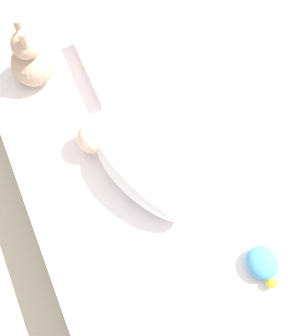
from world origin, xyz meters
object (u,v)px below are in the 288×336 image
(turtle_plush, at_px, (263,264))
(bunny_plush, at_px, (31,60))
(swaddled_baby, at_px, (135,173))
(pillow, at_px, (129,57))

(turtle_plush, bearing_deg, bunny_plush, -155.67)
(turtle_plush, bearing_deg, swaddled_baby, -149.05)
(pillow, xyz_separation_m, turtle_plush, (1.00, 0.10, -0.00))
(swaddled_baby, bearing_deg, pillow, -43.78)
(swaddled_baby, height_order, turtle_plush, swaddled_baby)
(pillow, bearing_deg, bunny_plush, -102.66)
(swaddled_baby, xyz_separation_m, bunny_plush, (-0.60, -0.20, 0.03))
(swaddled_baby, distance_m, turtle_plush, 0.57)
(pillow, bearing_deg, swaddled_baby, -19.72)
(pillow, height_order, bunny_plush, bunny_plush)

